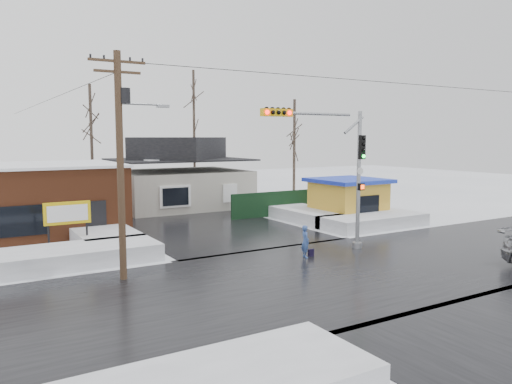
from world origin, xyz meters
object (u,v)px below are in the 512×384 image
marquee_sign (67,215)px  utility_pole (122,152)px  traffic_signal (335,161)px  kiosk (348,199)px  pedestrian (305,242)px

marquee_sign → utility_pole: bearing=-79.9°
traffic_signal → kiosk: 10.43m
utility_pole → kiosk: (17.43, 6.49, -3.65)m
kiosk → pedestrian: (-9.05, -7.30, -0.69)m
kiosk → traffic_signal: bearing=-135.2°
marquee_sign → kiosk: 18.51m
utility_pole → pedestrian: bearing=-5.5°
utility_pole → marquee_sign: 6.87m
pedestrian → marquee_sign: bearing=68.5°
utility_pole → marquee_sign: bearing=100.1°
utility_pole → kiosk: bearing=20.4°
traffic_signal → utility_pole: utility_pole is taller
utility_pole → pedestrian: utility_pole is taller
utility_pole → kiosk: utility_pole is taller
traffic_signal → kiosk: (7.07, 7.03, -3.08)m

